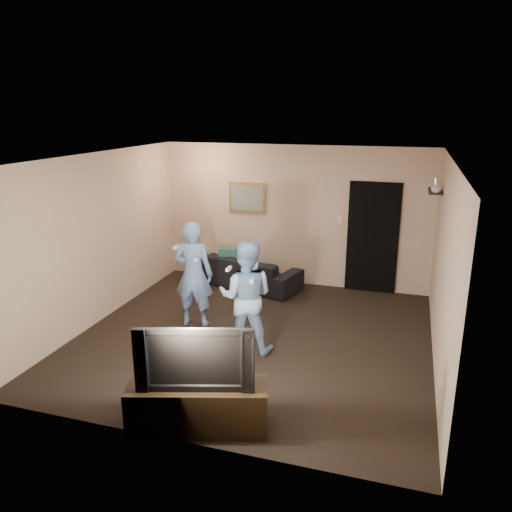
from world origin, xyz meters
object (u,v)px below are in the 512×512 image
(television, at_px, (196,355))
(wii_player_left, at_px, (194,274))
(wii_player_right, at_px, (246,297))
(tv_console, at_px, (198,407))
(sofa, at_px, (248,271))

(television, height_order, wii_player_left, wii_player_left)
(television, xyz_separation_m, wii_player_right, (-0.07, 1.83, -0.07))
(tv_console, relative_size, wii_player_right, 0.92)
(tv_console, height_order, television, television)
(tv_console, distance_m, television, 0.60)
(television, bearing_deg, tv_console, 0.00)
(sofa, height_order, wii_player_left, wii_player_left)
(tv_console, relative_size, television, 1.21)
(sofa, xyz_separation_m, wii_player_left, (-0.24, -1.89, 0.53))
(television, relative_size, wii_player_right, 0.76)
(sofa, height_order, wii_player_right, wii_player_right)
(wii_player_left, distance_m, wii_player_right, 1.17)
(sofa, relative_size, tv_console, 1.38)
(sofa, relative_size, television, 1.67)
(wii_player_right, bearing_deg, tv_console, -87.69)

